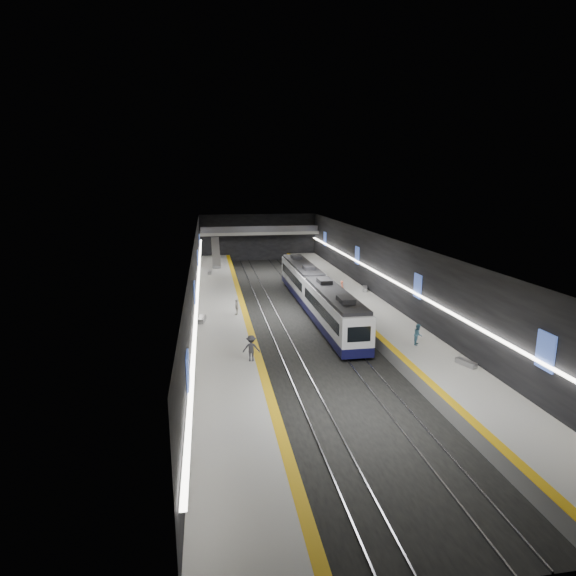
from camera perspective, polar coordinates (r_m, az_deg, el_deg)
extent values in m
plane|color=black|center=(50.68, 0.72, -3.19)|extent=(70.00, 70.00, 0.00)
cube|color=beige|center=(49.06, 0.75, 5.83)|extent=(20.00, 70.00, 0.04)
cube|color=black|center=(48.96, -10.86, 0.83)|extent=(0.04, 70.00, 8.00)
cube|color=black|center=(52.40, 11.56, 1.59)|extent=(0.04, 70.00, 8.00)
cube|color=black|center=(83.96, -3.56, 6.02)|extent=(20.00, 0.04, 8.00)
cube|color=black|center=(18.54, 21.91, -20.99)|extent=(20.00, 0.04, 8.00)
cube|color=slate|center=(49.80, -7.81, -3.00)|extent=(5.00, 70.00, 1.00)
cube|color=#B6B6B0|center=(49.66, -7.83, -2.44)|extent=(5.00, 70.00, 0.02)
cube|color=#DCA60B|center=(49.76, -5.29, -2.33)|extent=(0.60, 70.00, 0.02)
cube|color=slate|center=(52.36, 8.83, -2.24)|extent=(5.00, 70.00, 1.00)
cube|color=#B6B6B0|center=(52.23, 8.85, -1.70)|extent=(5.00, 70.00, 0.02)
cube|color=#DCA60B|center=(51.59, 6.53, -1.81)|extent=(0.60, 70.00, 0.02)
cube|color=gray|center=(50.21, -2.90, -3.29)|extent=(0.08, 70.00, 0.12)
cube|color=gray|center=(50.38, -1.27, -3.21)|extent=(0.08, 70.00, 0.12)
cube|color=gray|center=(51.00, 2.69, -3.03)|extent=(0.08, 70.00, 0.12)
cube|color=gray|center=(51.31, 4.27, -2.95)|extent=(0.08, 70.00, 0.12)
cube|color=#0F0F39|center=(44.79, 5.40, -4.42)|extent=(2.65, 15.00, 0.80)
cube|color=white|center=(44.33, 5.45, -2.39)|extent=(2.65, 15.00, 2.50)
cube|color=black|center=(43.98, 5.49, -0.63)|extent=(2.44, 14.25, 0.30)
cube|color=black|center=(44.32, 5.45, -2.33)|extent=(2.69, 13.20, 1.00)
cube|color=black|center=(37.45, 8.42, -5.45)|extent=(1.85, 0.05, 1.20)
cube|color=#0F0F39|center=(58.90, 1.66, -0.14)|extent=(2.65, 15.00, 0.80)
cube|color=white|center=(58.55, 1.67, 1.43)|extent=(2.65, 15.00, 2.50)
cube|color=black|center=(58.29, 1.68, 2.78)|extent=(2.44, 14.25, 0.30)
cube|color=black|center=(58.54, 1.68, 1.48)|extent=(2.69, 13.20, 1.00)
cube|color=black|center=(51.38, 3.30, -0.27)|extent=(1.85, 0.05, 1.20)
cube|color=#3851A8|center=(24.84, -11.75, -10.01)|extent=(0.10, 1.50, 2.20)
cube|color=#3851A8|center=(41.04, -10.97, -0.79)|extent=(0.10, 1.50, 2.20)
cube|color=#3851A8|center=(58.69, -10.63, 3.33)|extent=(0.10, 1.50, 2.20)
cube|color=#3851A8|center=(75.51, -10.45, 5.44)|extent=(0.10, 1.50, 2.20)
cube|color=#3851A8|center=(31.04, 28.22, -6.62)|extent=(0.10, 1.50, 2.20)
cube|color=#3851A8|center=(45.07, 15.12, 0.22)|extent=(0.10, 1.50, 2.20)
cube|color=#3851A8|center=(61.57, 8.19, 3.86)|extent=(0.10, 1.50, 2.20)
cube|color=#3851A8|center=(77.77, 4.39, 5.83)|extent=(0.10, 1.50, 2.20)
cube|color=white|center=(49.00, -10.61, 0.61)|extent=(0.25, 68.60, 0.12)
cube|color=white|center=(52.37, 11.35, 1.37)|extent=(0.25, 68.60, 0.12)
cube|color=gray|center=(81.87, -3.42, 6.55)|extent=(20.00, 3.00, 0.50)
cube|color=#47474C|center=(80.36, -3.31, 6.97)|extent=(19.60, 0.08, 1.00)
cube|color=#99999E|center=(74.74, -8.55, 4.20)|extent=(1.20, 7.50, 3.92)
cube|color=#99999E|center=(45.55, -10.18, -3.64)|extent=(0.79, 1.97, 0.47)
cube|color=#99999E|center=(67.85, -9.26, 1.83)|extent=(0.59, 1.71, 0.41)
cube|color=#99999E|center=(36.89, 20.35, -8.33)|extent=(0.97, 1.69, 0.40)
cube|color=#99999E|center=(57.68, 9.10, -0.09)|extent=(1.07, 1.96, 0.46)
imported|color=#D5694F|center=(53.80, 6.43, -0.15)|extent=(0.53, 0.74, 1.93)
imported|color=teal|center=(39.91, 15.15, -5.34)|extent=(1.00, 1.06, 1.72)
imported|color=silver|center=(47.09, -6.10, -2.27)|extent=(0.63, 0.99, 1.56)
imported|color=#38383F|center=(35.27, -4.37, -7.16)|extent=(1.36, 0.91, 1.95)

